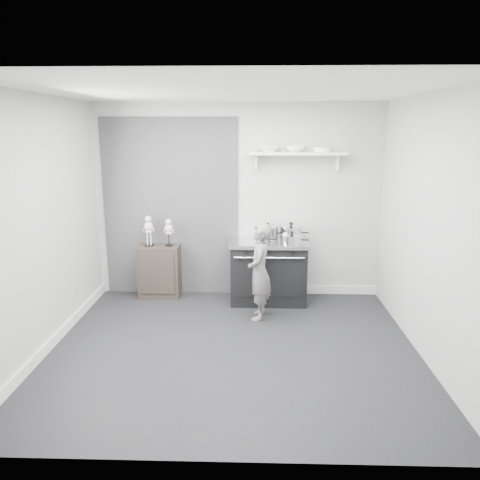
% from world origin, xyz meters
% --- Properties ---
extents(ground, '(4.00, 4.00, 0.00)m').
position_xyz_m(ground, '(0.00, 0.00, 0.00)').
color(ground, black).
rests_on(ground, ground).
extents(room_shell, '(4.02, 3.62, 2.71)m').
position_xyz_m(room_shell, '(-0.09, 0.15, 1.64)').
color(room_shell, '#A3A3A0').
rests_on(room_shell, ground).
extents(wall_shelf, '(1.30, 0.26, 0.24)m').
position_xyz_m(wall_shelf, '(0.80, 1.68, 2.01)').
color(wall_shelf, silver).
rests_on(wall_shelf, room_shell).
extents(stove, '(1.07, 0.67, 0.86)m').
position_xyz_m(stove, '(0.43, 1.48, 0.43)').
color(stove, black).
rests_on(stove, ground).
extents(side_cabinet, '(0.57, 0.33, 0.74)m').
position_xyz_m(side_cabinet, '(-1.11, 1.61, 0.37)').
color(side_cabinet, black).
rests_on(side_cabinet, ground).
extents(child, '(0.34, 0.47, 1.22)m').
position_xyz_m(child, '(0.30, 0.86, 0.61)').
color(child, slate).
rests_on(child, ground).
extents(pot_back_left, '(0.38, 0.29, 0.23)m').
position_xyz_m(pot_back_left, '(0.42, 1.58, 0.95)').
color(pot_back_left, silver).
rests_on(pot_back_left, stove).
extents(pot_back_right, '(0.40, 0.32, 0.24)m').
position_xyz_m(pot_back_right, '(0.74, 1.61, 0.95)').
color(pot_back_right, silver).
rests_on(pot_back_right, stove).
extents(pot_front_right, '(0.37, 0.28, 0.17)m').
position_xyz_m(pot_front_right, '(0.72, 1.30, 0.92)').
color(pot_front_right, silver).
rests_on(pot_front_right, stove).
extents(pot_front_center, '(0.28, 0.19, 0.15)m').
position_xyz_m(pot_front_center, '(0.35, 1.35, 0.92)').
color(pot_front_center, silver).
rests_on(pot_front_center, stove).
extents(skeleton_full, '(0.14, 0.09, 0.49)m').
position_xyz_m(skeleton_full, '(-1.24, 1.61, 0.99)').
color(skeleton_full, beige).
rests_on(skeleton_full, side_cabinet).
extents(skeleton_torso, '(0.12, 0.08, 0.44)m').
position_xyz_m(skeleton_torso, '(-0.96, 1.61, 0.96)').
color(skeleton_torso, beige).
rests_on(skeleton_torso, side_cabinet).
extents(bowl_large, '(0.28, 0.28, 0.07)m').
position_xyz_m(bowl_large, '(0.42, 1.67, 2.07)').
color(bowl_large, white).
rests_on(bowl_large, wall_shelf).
extents(bowl_small, '(0.26, 0.26, 0.08)m').
position_xyz_m(bowl_small, '(0.77, 1.67, 2.08)').
color(bowl_small, white).
rests_on(bowl_small, wall_shelf).
extents(plate_stack, '(0.24, 0.24, 0.06)m').
position_xyz_m(plate_stack, '(1.13, 1.67, 2.07)').
color(plate_stack, white).
rests_on(plate_stack, wall_shelf).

